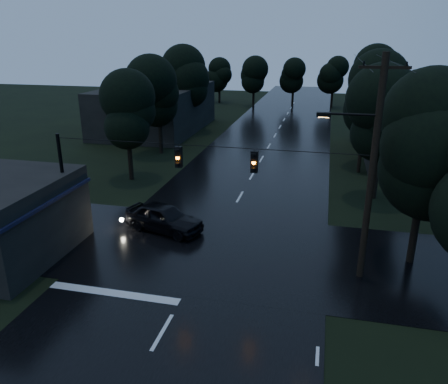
% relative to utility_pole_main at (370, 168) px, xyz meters
% --- Properties ---
extents(main_road, '(12.00, 120.00, 0.02)m').
position_rel_utility_pole_main_xyz_m(main_road, '(-7.41, 19.00, -5.26)').
color(main_road, black).
rests_on(main_road, ground).
extents(cross_street, '(60.00, 9.00, 0.02)m').
position_rel_utility_pole_main_xyz_m(cross_street, '(-7.41, 1.00, -5.26)').
color(cross_street, black).
rests_on(cross_street, ground).
extents(building_far_right, '(10.00, 14.00, 4.40)m').
position_rel_utility_pole_main_xyz_m(building_far_right, '(6.59, 23.00, -3.06)').
color(building_far_right, black).
rests_on(building_far_right, ground).
extents(building_far_left, '(10.00, 16.00, 5.00)m').
position_rel_utility_pole_main_xyz_m(building_far_left, '(-21.41, 29.00, -2.76)').
color(building_far_left, black).
rests_on(building_far_left, ground).
extents(utility_pole_main, '(3.50, 0.30, 10.00)m').
position_rel_utility_pole_main_xyz_m(utility_pole_main, '(0.00, 0.00, 0.00)').
color(utility_pole_main, black).
rests_on(utility_pole_main, ground).
extents(utility_pole_far, '(2.00, 0.30, 7.50)m').
position_rel_utility_pole_main_xyz_m(utility_pole_far, '(0.89, 17.00, -1.38)').
color(utility_pole_far, black).
rests_on(utility_pole_far, ground).
extents(anchor_pole_left, '(0.18, 0.18, 6.00)m').
position_rel_utility_pole_main_xyz_m(anchor_pole_left, '(-14.91, 0.00, -2.26)').
color(anchor_pole_left, black).
rests_on(anchor_pole_left, ground).
extents(span_signals, '(15.00, 0.37, 1.12)m').
position_rel_utility_pole_main_xyz_m(span_signals, '(-6.85, -0.01, -0.01)').
color(span_signals, black).
rests_on(span_signals, ground).
extents(tree_corner_near, '(4.48, 4.48, 9.44)m').
position_rel_utility_pole_main_xyz_m(tree_corner_near, '(2.59, 2.00, 0.74)').
color(tree_corner_near, black).
rests_on(tree_corner_near, ground).
extents(tree_left_a, '(3.92, 3.92, 8.26)m').
position_rel_utility_pole_main_xyz_m(tree_left_a, '(-16.41, 11.00, -0.02)').
color(tree_left_a, black).
rests_on(tree_left_a, ground).
extents(tree_left_b, '(4.20, 4.20, 8.85)m').
position_rel_utility_pole_main_xyz_m(tree_left_b, '(-17.01, 19.00, 0.36)').
color(tree_left_b, black).
rests_on(tree_left_b, ground).
extents(tree_left_c, '(4.48, 4.48, 9.44)m').
position_rel_utility_pole_main_xyz_m(tree_left_c, '(-17.61, 29.00, 0.74)').
color(tree_left_c, black).
rests_on(tree_left_c, ground).
extents(tree_right_a, '(4.20, 4.20, 8.85)m').
position_rel_utility_pole_main_xyz_m(tree_right_a, '(1.59, 11.00, 0.36)').
color(tree_right_a, black).
rests_on(tree_right_a, ground).
extents(tree_right_b, '(4.48, 4.48, 9.44)m').
position_rel_utility_pole_main_xyz_m(tree_right_b, '(2.19, 19.00, 0.74)').
color(tree_right_b, black).
rests_on(tree_right_b, ground).
extents(tree_right_c, '(4.76, 4.76, 10.03)m').
position_rel_utility_pole_main_xyz_m(tree_right_c, '(2.79, 29.00, 1.11)').
color(tree_right_c, black).
rests_on(tree_right_c, ground).
extents(car, '(5.01, 3.08, 1.59)m').
position_rel_utility_pole_main_xyz_m(car, '(-10.57, 2.68, -4.46)').
color(car, black).
rests_on(car, ground).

